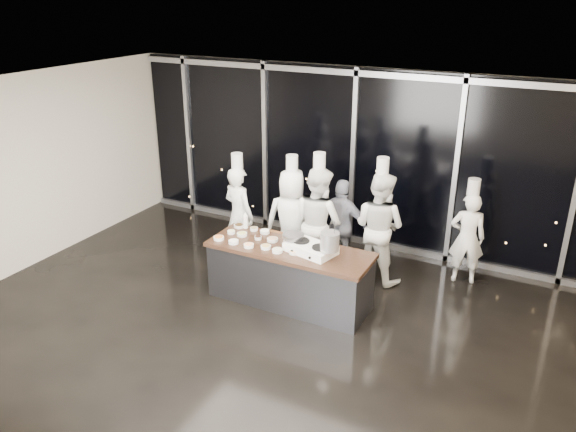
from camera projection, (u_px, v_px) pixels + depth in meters
name	position (u px, v px, depth m)	size (l,w,h in m)	color
ground	(260.00, 331.00, 7.80)	(9.00, 9.00, 0.00)	black
room_shell	(269.00, 180.00, 6.88)	(9.02, 7.02, 3.21)	beige
window_wall	(354.00, 158.00, 10.02)	(8.90, 0.11, 3.20)	black
demo_counter	(289.00, 275.00, 8.37)	(2.46, 0.86, 0.90)	#3B3C41
stove	(311.00, 248.00, 8.04)	(0.79, 0.58, 0.14)	white
frying_pan	(293.00, 236.00, 8.20)	(0.58, 0.39, 0.05)	slate
stock_pot	(330.00, 241.00, 7.77)	(0.26, 0.26, 0.26)	#A5A5A8
prep_bowls	(257.00, 239.00, 8.42)	(1.39, 0.71, 0.05)	silver
squeeze_bottle	(246.00, 220.00, 8.84)	(0.08, 0.08, 0.28)	white
chef_far_left	(239.00, 214.00, 9.52)	(0.71, 0.56, 1.93)	white
chef_left	(292.00, 220.00, 9.20)	(1.01, 0.83, 1.99)	white
chef_center	(318.00, 222.00, 9.01)	(1.11, 1.00, 2.09)	white
guest	(342.00, 225.00, 9.26)	(0.95, 0.45, 1.58)	#131C35
chef_right	(379.00, 226.00, 8.89)	(1.02, 0.88, 2.05)	white
chef_side	(467.00, 237.00, 8.86)	(0.63, 0.49, 1.74)	white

